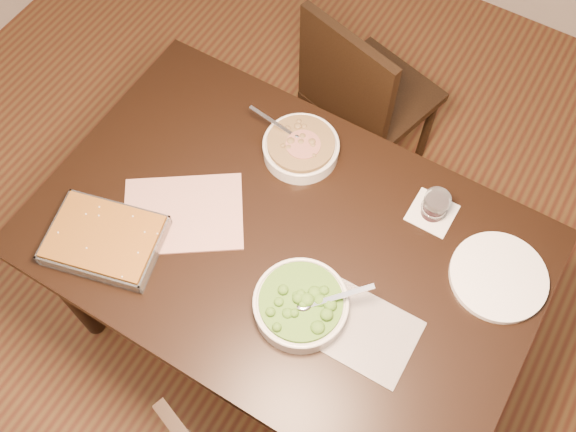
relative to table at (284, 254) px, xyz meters
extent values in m
plane|color=#492215|center=(0.00, 0.00, -0.65)|extent=(4.00, 4.00, 0.00)
cube|color=black|center=(0.00, 0.00, 0.08)|extent=(1.40, 0.90, 0.04)
cube|color=black|center=(0.00, 0.00, 0.01)|extent=(1.26, 0.76, 0.08)
cylinder|color=black|center=(-0.62, -0.37, -0.30)|extent=(0.07, 0.07, 0.71)
cylinder|color=black|center=(-0.62, 0.37, -0.30)|extent=(0.07, 0.07, 0.71)
cylinder|color=black|center=(0.62, 0.37, -0.30)|extent=(0.07, 0.07, 0.71)
cube|color=#9D332C|center=(-0.29, -0.08, 0.10)|extent=(0.42, 0.40, 0.01)
cube|color=#24252B|center=(0.30, -0.12, 0.10)|extent=(0.29, 0.21, 0.01)
cube|color=white|center=(0.32, 0.29, 0.10)|extent=(0.12, 0.12, 0.00)
cylinder|color=silver|center=(-0.11, 0.27, 0.12)|extent=(0.23, 0.23, 0.04)
torus|color=silver|center=(-0.11, 0.27, 0.14)|extent=(0.23, 0.23, 0.01)
cylinder|color=#3E2710|center=(-0.11, 0.27, 0.15)|extent=(0.20, 0.20, 0.02)
cube|color=silver|center=(-0.18, 0.27, 0.16)|extent=(0.14, 0.02, 0.05)
cylinder|color=maroon|center=(-0.10, 0.27, 0.16)|extent=(0.10, 0.10, 0.00)
cylinder|color=silver|center=(0.14, -0.15, 0.12)|extent=(0.25, 0.25, 0.05)
torus|color=silver|center=(0.14, -0.15, 0.15)|extent=(0.25, 0.25, 0.01)
cylinder|color=#254E12|center=(0.14, -0.15, 0.15)|extent=(0.22, 0.22, 0.02)
cube|color=silver|center=(0.20, -0.10, 0.17)|extent=(0.13, 0.12, 0.05)
cube|color=silver|center=(-0.41, -0.27, 0.10)|extent=(0.35, 0.29, 0.01)
cube|color=#511F0B|center=(-0.41, -0.27, 0.13)|extent=(0.33, 0.27, 0.05)
cube|color=silver|center=(-0.44, -0.16, 0.12)|extent=(0.30, 0.08, 0.04)
cube|color=silver|center=(-0.39, -0.37, 0.12)|extent=(0.30, 0.08, 0.04)
cube|color=silver|center=(-0.27, -0.23, 0.12)|extent=(0.06, 0.22, 0.04)
cube|color=silver|center=(-0.56, -0.30, 0.12)|extent=(0.06, 0.22, 0.04)
cylinder|color=black|center=(0.32, 0.29, 0.13)|extent=(0.07, 0.07, 0.06)
cylinder|color=silver|center=(0.32, 0.29, 0.17)|extent=(0.07, 0.07, 0.02)
cylinder|color=white|center=(0.55, 0.20, 0.10)|extent=(0.26, 0.26, 0.02)
cube|color=black|center=(-0.11, 0.84, -0.24)|extent=(0.50, 0.50, 0.04)
cylinder|color=black|center=(0.10, 0.96, -0.46)|extent=(0.03, 0.03, 0.40)
cylinder|color=black|center=(0.01, 0.62, -0.46)|extent=(0.03, 0.03, 0.40)
cylinder|color=black|center=(-0.24, 1.05, -0.46)|extent=(0.03, 0.03, 0.40)
cylinder|color=black|center=(-0.33, 0.71, -0.46)|extent=(0.03, 0.03, 0.40)
cube|color=black|center=(-0.16, 0.66, -0.01)|extent=(0.40, 0.14, 0.44)
camera|label=1|loc=(0.42, -0.67, 1.70)|focal=40.00mm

